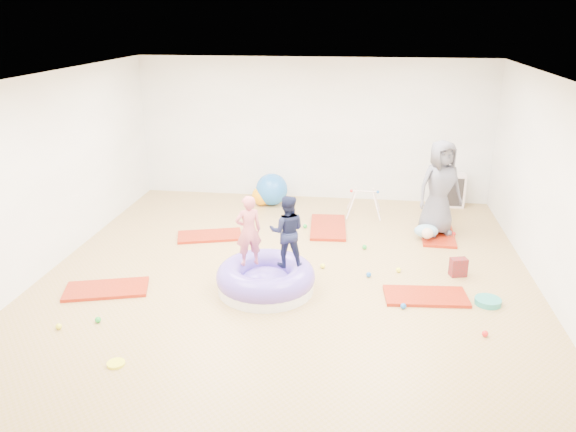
# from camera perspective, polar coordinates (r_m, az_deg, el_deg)

# --- Properties ---
(room) EXTENTS (7.01, 8.01, 2.81)m
(room) POSITION_cam_1_polar(r_m,az_deg,el_deg) (7.42, -0.31, 2.85)
(room) COLOR tan
(room) RESTS_ON ground
(gym_mat_front_left) EXTENTS (1.21, 0.84, 0.05)m
(gym_mat_front_left) POSITION_cam_1_polar(r_m,az_deg,el_deg) (8.12, -17.96, -7.09)
(gym_mat_front_left) COLOR #A72B17
(gym_mat_front_left) RESTS_ON ground
(gym_mat_mid_left) EXTENTS (1.17, 0.81, 0.04)m
(gym_mat_mid_left) POSITION_cam_1_polar(r_m,az_deg,el_deg) (9.61, -7.96, -2.00)
(gym_mat_mid_left) COLOR #A72B17
(gym_mat_mid_left) RESTS_ON ground
(gym_mat_center_back) EXTENTS (0.68, 1.25, 0.05)m
(gym_mat_center_back) POSITION_cam_1_polar(r_m,az_deg,el_deg) (9.91, 4.10, -1.14)
(gym_mat_center_back) COLOR #A72B17
(gym_mat_center_back) RESTS_ON ground
(gym_mat_right) EXTENTS (1.13, 0.63, 0.05)m
(gym_mat_right) POSITION_cam_1_polar(r_m,az_deg,el_deg) (7.78, 13.82, -7.92)
(gym_mat_right) COLOR #A72B17
(gym_mat_right) RESTS_ON ground
(gym_mat_rear_right) EXTENTS (0.58, 1.10, 0.05)m
(gym_mat_rear_right) POSITION_cam_1_polar(r_m,az_deg,el_deg) (9.90, 14.95, -1.85)
(gym_mat_rear_right) COLOR #A72B17
(gym_mat_rear_right) RESTS_ON ground
(inflatable_cushion) EXTENTS (1.35, 1.35, 0.43)m
(inflatable_cushion) POSITION_cam_1_polar(r_m,az_deg,el_deg) (7.70, -2.28, -6.41)
(inflatable_cushion) COLOR white
(inflatable_cushion) RESTS_ON ground
(child_pink) EXTENTS (0.43, 0.37, 0.99)m
(child_pink) POSITION_cam_1_polar(r_m,az_deg,el_deg) (7.52, -4.04, -1.14)
(child_pink) COLOR #D06269
(child_pink) RESTS_ON inflatable_cushion
(child_navy) EXTENTS (0.52, 0.42, 1.00)m
(child_navy) POSITION_cam_1_polar(r_m,az_deg,el_deg) (7.46, -0.09, -1.21)
(child_navy) COLOR #131835
(child_navy) RESTS_ON inflatable_cushion
(adult_caregiver) EXTENTS (0.92, 0.78, 1.60)m
(adult_caregiver) POSITION_cam_1_polar(r_m,az_deg,el_deg) (9.67, 15.17, 2.79)
(adult_caregiver) COLOR #52525E
(adult_caregiver) RESTS_ON gym_mat_rear_right
(infant) EXTENTS (0.39, 0.40, 0.23)m
(infant) POSITION_cam_1_polar(r_m,az_deg,el_deg) (9.60, 13.88, -1.54)
(infant) COLOR #83B4D5
(infant) RESTS_ON gym_mat_rear_right
(ball_pit_balls) EXTENTS (5.20, 3.83, 0.08)m
(ball_pit_balls) POSITION_cam_1_polar(r_m,az_deg,el_deg) (8.12, 4.52, -6.01)
(ball_pit_balls) COLOR blue
(ball_pit_balls) RESTS_ON ground
(exercise_ball_blue) EXTENTS (0.63, 0.63, 0.63)m
(exercise_ball_blue) POSITION_cam_1_polar(r_m,az_deg,el_deg) (11.05, -1.66, 2.72)
(exercise_ball_blue) COLOR blue
(exercise_ball_blue) RESTS_ON ground
(exercise_ball_orange) EXTENTS (0.38, 0.38, 0.38)m
(exercise_ball_orange) POSITION_cam_1_polar(r_m,az_deg,el_deg) (11.06, -2.70, 2.06)
(exercise_ball_orange) COLOR orange
(exercise_ball_orange) RESTS_ON ground
(infant_play_gym) EXTENTS (0.65, 0.61, 0.50)m
(infant_play_gym) POSITION_cam_1_polar(r_m,az_deg,el_deg) (10.50, 7.74, 1.71)
(infant_play_gym) COLOR silver
(infant_play_gym) RESTS_ON ground
(cube_shelf) EXTENTS (0.65, 0.32, 0.65)m
(cube_shelf) POSITION_cam_1_polar(r_m,az_deg,el_deg) (11.42, 15.90, 2.57)
(cube_shelf) COLOR silver
(cube_shelf) RESTS_ON ground
(balance_disc) EXTENTS (0.34, 0.34, 0.08)m
(balance_disc) POSITION_cam_1_polar(r_m,az_deg,el_deg) (7.85, 19.64, -8.17)
(balance_disc) COLOR teal
(balance_disc) RESTS_ON ground
(backpack) EXTENTS (0.26, 0.20, 0.27)m
(backpack) POSITION_cam_1_polar(r_m,az_deg,el_deg) (8.47, 16.92, -4.99)
(backpack) COLOR maroon
(backpack) RESTS_ON ground
(yellow_toy) EXTENTS (0.19, 0.19, 0.03)m
(yellow_toy) POSITION_cam_1_polar(r_m,az_deg,el_deg) (6.53, -17.08, -14.14)
(yellow_toy) COLOR #FDFF2F
(yellow_toy) RESTS_ON ground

